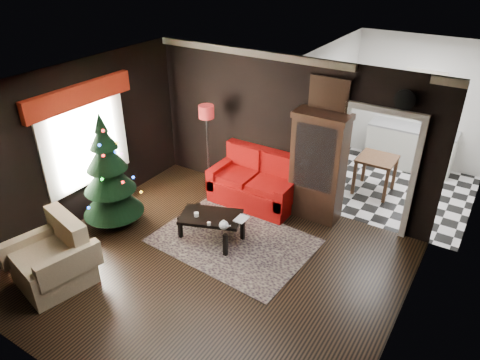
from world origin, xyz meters
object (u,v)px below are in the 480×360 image
Objects in this scene: floor_lamp at (208,151)px; christmas_tree at (108,172)px; coffee_table at (211,227)px; armchair at (51,257)px; curio_cabinet at (318,169)px; teapot at (224,225)px; kitchen_table at (375,175)px; loveseat at (255,180)px; wall_clock at (405,100)px.

christmas_tree reaches higher than floor_lamp.
floor_lamp is 1.86× the size of coffee_table.
christmas_tree is 1.70m from armchair.
curio_cabinet reaches higher than armchair.
coffee_table is 0.54m from teapot.
armchair is at bearing -121.48° from kitchen_table.
loveseat is 2.66m from christmas_tree.
floor_lamp is 2.20m from teapot.
floor_lamp is 3.35m from kitchen_table.
curio_cabinet is 4.52m from armchair.
floor_lamp reaches higher than loveseat.
teapot is (0.40, -0.21, 0.31)m from coffee_table.
christmas_tree is 5.08m from kitchen_table.
kitchen_table is at bearing 66.35° from teapot.
christmas_tree is 2.18m from teapot.
wall_clock is 2.43m from kitchen_table.
curio_cabinet is 2.25m from floor_lamp.
teapot is at bearing -27.29° from coffee_table.
wall_clock is at bearing 37.04° from coffee_table.
wall_clock reaches higher than teapot.
curio_cabinet is 11.10× the size of teapot.
christmas_tree is 1.99× the size of coffee_table.
armchair is 2.58m from teapot.
loveseat is at bearing 89.12° from coffee_table.
floor_lamp is 0.93× the size of christmas_tree.
loveseat is 1.64m from teapot.
curio_cabinet reaches higher than kitchen_table.
christmas_tree is at bearing -149.89° from wall_clock.
wall_clock is (1.20, 0.18, 1.43)m from curio_cabinet.
floor_lamp is (-1.09, 0.02, 0.33)m from loveseat.
christmas_tree is at bearing -161.48° from coffee_table.
armchair reaches higher than kitchen_table.
curio_cabinet is at bearing 5.22° from floor_lamp.
curio_cabinet reaches higher than teapot.
wall_clock is at bearing 30.11° from christmas_tree.
floor_lamp reaches higher than armchair.
armchair is 5.72m from wall_clock.
christmas_tree is 6.21× the size of wall_clock.
christmas_tree reaches higher than kitchen_table.
loveseat is 0.86× the size of christmas_tree.
wall_clock reaches higher than loveseat.
christmas_tree reaches higher than teapot.
loveseat is 3.04m from wall_clock.
teapot is at bearing -113.65° from kitchen_table.
curio_cabinet is at bearing 53.96° from coffee_table.
loveseat reaches higher than coffee_table.
floor_lamp reaches higher than teapot.
wall_clock is (2.35, 0.40, 1.88)m from loveseat.
wall_clock is at bearing 45.36° from teapot.
floor_lamp is at bearing 179.16° from loveseat.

